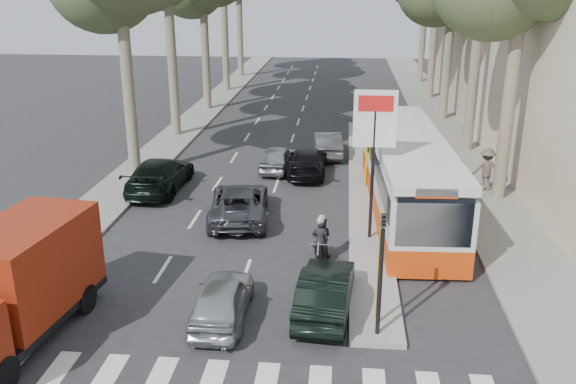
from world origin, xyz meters
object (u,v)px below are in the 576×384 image
motorcycle (321,240)px  red_truck (16,283)px  city_bus (407,173)px  silver_hatchback (222,299)px  dark_hatchback (325,291)px

motorcycle → red_truck: bearing=-140.2°
red_truck → motorcycle: (7.79, 5.52, -0.87)m
city_bus → silver_hatchback: bearing=-125.8°
motorcycle → silver_hatchback: bearing=-118.0°
red_truck → city_bus: (11.08, 10.36, 0.10)m
dark_hatchback → city_bus: city_bus is taller
silver_hatchback → motorcycle: 4.87m
silver_hatchback → motorcycle: bearing=-123.1°
silver_hatchback → dark_hatchback: dark_hatchback is taller
silver_hatchback → red_truck: (-5.18, -1.41, 0.99)m
red_truck → motorcycle: size_ratio=3.06×
city_bus → dark_hatchback: bearing=-112.4°
red_truck → dark_hatchback: bearing=21.6°
silver_hatchback → red_truck: bearing=14.6°
silver_hatchback → city_bus: (5.90, 8.95, 1.09)m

